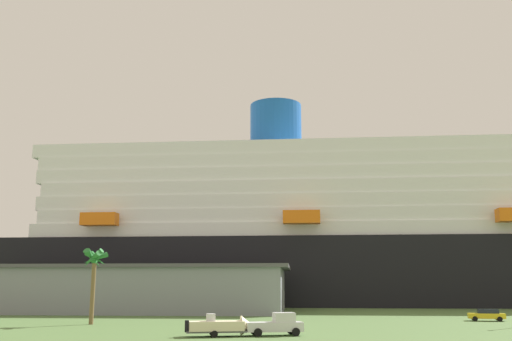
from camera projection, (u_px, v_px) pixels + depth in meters
name	position (u px, v px, depth m)	size (l,w,h in m)	color
ground_plane	(278.00, 313.00, 97.77)	(600.00, 600.00, 0.00)	#4C6B38
cruise_ship	(396.00, 240.00, 138.56)	(234.12, 42.24, 59.13)	black
terminal_building	(110.00, 289.00, 104.41)	(66.69, 27.57, 8.26)	gray
pickup_truck	(276.00, 325.00, 55.66)	(5.92, 3.34, 2.20)	silver
small_boat_on_trailer	(224.00, 326.00, 54.74)	(7.30, 3.53, 2.15)	#595960
palm_tree	(94.00, 264.00, 72.29)	(3.44, 3.23, 9.49)	brown
parked_car_yellow_taxi	(487.00, 315.00, 77.52)	(5.02, 2.61, 1.58)	yellow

